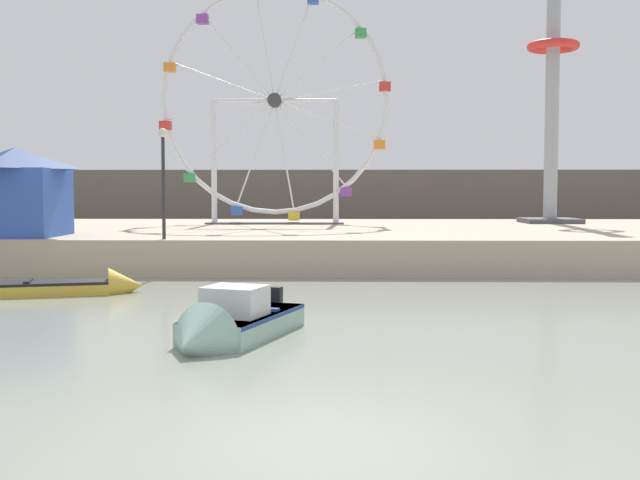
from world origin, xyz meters
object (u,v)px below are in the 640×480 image
Objects in this scene: drop_tower_steel_tower at (552,93)px; promenade_lamp_near at (163,167)px; motorboat_mustard_yellow at (75,287)px; carnival_booth_blue_tent at (16,190)px; ferris_wheel_white_frame at (275,105)px; motorboat_seafoam at (228,326)px.

drop_tower_steel_tower is 22.35m from promenade_lamp_near.
carnival_booth_blue_tent reaches higher than motorboat_mustard_yellow.
motorboat_seafoam is at bearing -87.93° from ferris_wheel_white_frame.
motorboat_seafoam is at bearing -72.02° from promenade_lamp_near.
drop_tower_steel_tower is (13.35, 25.47, 7.63)m from motorboat_seafoam.
motorboat_seafoam is 0.31× the size of drop_tower_steel_tower.
ferris_wheel_white_frame reaches higher than motorboat_seafoam.
ferris_wheel_white_frame reaches higher than motorboat_mustard_yellow.
drop_tower_steel_tower reaches higher than promenade_lamp_near.
drop_tower_steel_tower is (18.70, 18.50, 7.74)m from motorboat_mustard_yellow.
promenade_lamp_near is (5.84, -1.62, 0.82)m from carnival_booth_blue_tent.
drop_tower_steel_tower reaches higher than carnival_booth_blue_tent.
carnival_booth_blue_tent is (-4.30, 6.43, 2.77)m from motorboat_mustard_yellow.
ferris_wheel_white_frame is 12.97m from promenade_lamp_near.
motorboat_mustard_yellow is 8.22m from carnival_booth_blue_tent.
ferris_wheel_white_frame is 3.09× the size of promenade_lamp_near.
motorboat_seafoam is at bearing -67.61° from motorboat_mustard_yellow.
ferris_wheel_white_frame is (-0.87, 23.94, 6.91)m from motorboat_seafoam.
carnival_booth_blue_tent is at bearing -125.48° from motorboat_seafoam.
motorboat_seafoam is 24.93m from ferris_wheel_white_frame.
ferris_wheel_white_frame reaches higher than carnival_booth_blue_tent.
motorboat_seafoam is 1.09× the size of carnival_booth_blue_tent.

